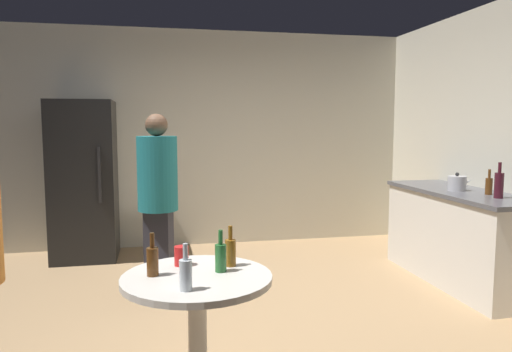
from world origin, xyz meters
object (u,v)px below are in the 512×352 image
beer_bottle_on_counter (489,185)px  beer_bottle_green (221,257)px  foreground_table (197,294)px  beer_bottle_brown (153,260)px  beer_bottle_clear (186,273)px  kettle (457,183)px  refrigerator (84,180)px  beer_bottle_amber (231,251)px  wine_bottle_on_counter (499,185)px  plastic_cup_red (181,256)px  person_in_teal_shirt (158,193)px

beer_bottle_on_counter → beer_bottle_green: size_ratio=1.00×
beer_bottle_green → foreground_table: bearing=-163.3°
beer_bottle_brown → beer_bottle_clear: size_ratio=1.00×
beer_bottle_on_counter → kettle: bearing=111.7°
kettle → beer_bottle_brown: bearing=-151.1°
beer_bottle_on_counter → beer_bottle_brown: size_ratio=1.00×
kettle → refrigerator: bearing=156.1°
kettle → beer_bottle_clear: kettle is taller
beer_bottle_on_counter → foreground_table: beer_bottle_on_counter is taller
foreground_table → beer_bottle_amber: beer_bottle_amber is taller
wine_bottle_on_counter → beer_bottle_brown: size_ratio=1.35×
foreground_table → beer_bottle_amber: (0.20, 0.13, 0.19)m
foreground_table → beer_bottle_on_counter: bearing=25.7°
beer_bottle_amber → plastic_cup_red: bearing=166.3°
plastic_cup_red → person_in_teal_shirt: (-0.12, 1.47, 0.16)m
beer_bottle_amber → beer_bottle_clear: (-0.27, -0.36, 0.00)m
beer_bottle_clear → person_in_teal_shirt: bearing=93.8°
wine_bottle_on_counter → beer_bottle_clear: (-2.75, -1.33, -0.20)m
foreground_table → beer_bottle_amber: bearing=33.6°
kettle → foreground_table: bearing=-148.4°
refrigerator → beer_bottle_green: size_ratio=7.83×
beer_bottle_brown → plastic_cup_red: beer_bottle_brown is taller
beer_bottle_brown → person_in_teal_shirt: bearing=88.8°
beer_bottle_green → beer_bottle_clear: 0.33m
beer_bottle_amber → beer_bottle_brown: size_ratio=1.00×
beer_bottle_amber → plastic_cup_red: (-0.27, 0.07, -0.03)m
beer_bottle_amber → refrigerator: bearing=111.5°
beer_bottle_brown → beer_bottle_clear: 0.31m
plastic_cup_red → kettle: bearing=27.7°
foreground_table → beer_bottle_clear: size_ratio=3.48×
plastic_cup_red → foreground_table: bearing=-70.5°
kettle → plastic_cup_red: 3.04m
wine_bottle_on_counter → beer_bottle_on_counter: wine_bottle_on_counter is taller
wine_bottle_on_counter → foreground_table: 2.92m
wine_bottle_on_counter → foreground_table: size_ratio=0.39×
person_in_teal_shirt → beer_bottle_amber: bearing=32.5°
refrigerator → foreground_table: refrigerator is taller
beer_bottle_brown → plastic_cup_red: (0.16, 0.16, -0.03)m
foreground_table → beer_bottle_brown: (-0.23, 0.04, 0.19)m
wine_bottle_on_counter → beer_bottle_amber: wine_bottle_on_counter is taller
wine_bottle_on_counter → beer_bottle_brown: bearing=-159.8°
kettle → beer_bottle_on_counter: 0.32m
beer_bottle_on_counter → beer_bottle_green: 2.90m
refrigerator → plastic_cup_red: (0.95, -3.02, -0.11)m
refrigerator → foreground_table: 3.38m
kettle → plastic_cup_red: kettle is taller
wine_bottle_on_counter → beer_bottle_green: size_ratio=1.35×
foreground_table → refrigerator: bearing=107.5°
person_in_teal_shirt → foreground_table: bearing=24.7°
beer_bottle_clear → plastic_cup_red: beer_bottle_clear is taller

